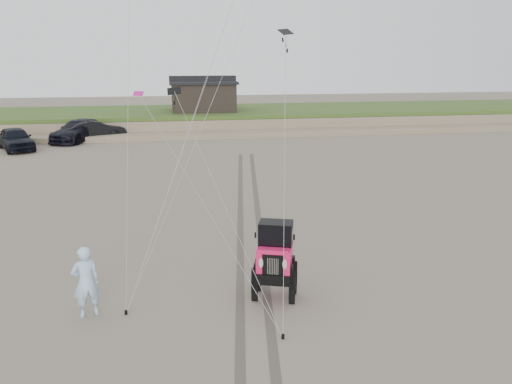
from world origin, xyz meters
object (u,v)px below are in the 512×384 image
truck_b (94,130)px  jeep (275,269)px  truck_a (16,139)px  cabin (203,95)px  truck_c (79,130)px  man (86,282)px

truck_b → jeep: 32.02m
truck_a → cabin: bearing=6.7°
truck_a → truck_b: bearing=10.0°
truck_c → man: size_ratio=3.02×
truck_b → jeep: size_ratio=1.04×
cabin → jeep: bearing=-90.7°
truck_a → truck_b: 6.44m
truck_a → jeep: (14.43, -26.90, 0.06)m
man → jeep: bearing=164.0°
cabin → truck_c: 12.55m
man → cabin: bearing=-116.7°
jeep → cabin: bearing=108.0°
truck_a → truck_b: truck_a is taller
truck_a → jeep: size_ratio=1.02×
jeep → man: 5.24m
truck_c → man: (5.13, -30.58, 0.12)m
cabin → truck_b: size_ratio=1.25×
truck_c → jeep: size_ratio=1.23×
cabin → man: (-5.66, -36.54, -2.23)m
cabin → truck_c: cabin is taller
cabin → truck_a: size_ratio=1.27×
jeep → man: bearing=-159.5°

